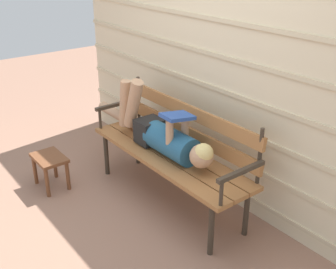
{
  "coord_description": "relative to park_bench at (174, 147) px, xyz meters",
  "views": [
    {
      "loc": [
        2.51,
        -1.79,
        2.12
      ],
      "look_at": [
        0.0,
        0.15,
        0.66
      ],
      "focal_mm": 44.46,
      "sensor_mm": 36.0,
      "label": 1
    }
  ],
  "objects": [
    {
      "name": "park_bench",
      "position": [
        0.0,
        0.0,
        0.0
      ],
      "size": [
        1.72,
        0.5,
        0.93
      ],
      "color": "#9E6638",
      "rests_on": "ground"
    },
    {
      "name": "footstool",
      "position": [
        -0.87,
        -0.8,
        -0.27
      ],
      "size": [
        0.36,
        0.25,
        0.32
      ],
      "color": "brown",
      "rests_on": "ground"
    },
    {
      "name": "reclining_person",
      "position": [
        -0.11,
        -0.07,
        0.11
      ],
      "size": [
        1.74,
        0.26,
        0.58
      ],
      "color": "#23567A"
    },
    {
      "name": "house_siding",
      "position": [
        -0.0,
        0.41,
        0.62
      ],
      "size": [
        4.03,
        0.08,
        2.28
      ],
      "color": "beige",
      "rests_on": "ground"
    },
    {
      "name": "ground_plane",
      "position": [
        -0.0,
        -0.22,
        -0.52
      ],
      "size": [
        12.0,
        12.0,
        0.0
      ],
      "primitive_type": "plane",
      "color": "#936B56"
    }
  ]
}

